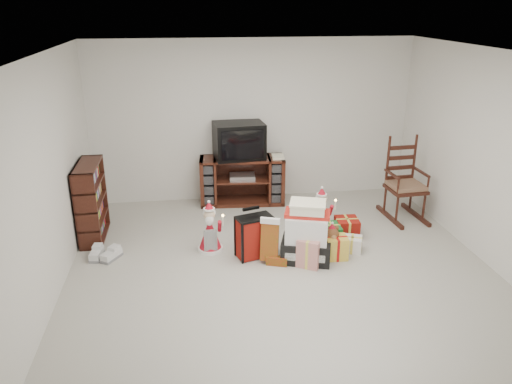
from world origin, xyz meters
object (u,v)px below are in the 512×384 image
(mrs_claus_figurine, at_px, (210,232))
(tv_stand, at_px, (242,180))
(rocking_chair, at_px, (404,189))
(gift_cluster, at_px, (332,240))
(crt_television, at_px, (239,141))
(teddy_bear, at_px, (331,242))
(gift_pile, at_px, (307,235))
(red_suitcase, at_px, (254,237))
(sneaker_pair, at_px, (104,255))
(bookshelf, at_px, (92,203))
(santa_figurine, at_px, (321,216))

(mrs_claus_figurine, bearing_deg, tv_stand, 68.96)
(rocking_chair, distance_m, gift_cluster, 1.63)
(gift_cluster, xyz_separation_m, crt_television, (-0.99, 1.78, 0.88))
(rocking_chair, xyz_separation_m, teddy_bear, (-1.38, -1.03, -0.25))
(rocking_chair, height_order, gift_pile, rocking_chair)
(rocking_chair, relative_size, red_suitcase, 1.95)
(gift_pile, xyz_separation_m, red_suitcase, (-0.62, 0.16, -0.05))
(sneaker_pair, bearing_deg, gift_pile, 8.11)
(rocking_chair, relative_size, gift_pile, 1.66)
(bookshelf, distance_m, santa_figurine, 3.08)
(tv_stand, relative_size, teddy_bear, 3.43)
(rocking_chair, height_order, santa_figurine, rocking_chair)
(bookshelf, height_order, red_suitcase, bookshelf)
(santa_figurine, bearing_deg, teddy_bear, -93.36)
(red_suitcase, xyz_separation_m, mrs_claus_figurine, (-0.53, 0.25, -0.02))
(rocking_chair, xyz_separation_m, red_suitcase, (-2.34, -0.94, -0.15))
(rocking_chair, distance_m, crt_television, 2.55)
(rocking_chair, height_order, gift_cluster, rocking_chair)
(gift_pile, relative_size, santa_figurine, 1.13)
(sneaker_pair, distance_m, gift_cluster, 2.88)
(rocking_chair, distance_m, teddy_bear, 1.74)
(rocking_chair, bearing_deg, red_suitcase, -161.99)
(teddy_bear, xyz_separation_m, gift_cluster, (0.06, 0.12, -0.04))
(gift_pile, relative_size, crt_television, 0.95)
(gift_pile, relative_size, red_suitcase, 1.17)
(rocking_chair, xyz_separation_m, gift_pile, (-1.72, -1.11, -0.10))
(red_suitcase, distance_m, sneaker_pair, 1.88)
(mrs_claus_figurine, relative_size, crt_television, 0.85)
(santa_figurine, height_order, crt_television, crt_television)
(red_suitcase, distance_m, santa_figurine, 1.14)
(gift_cluster, bearing_deg, bookshelf, 164.80)
(mrs_claus_figurine, bearing_deg, rocking_chair, 13.48)
(mrs_claus_figurine, relative_size, sneaker_pair, 1.65)
(gift_cluster, bearing_deg, teddy_bear, -114.86)
(gift_pile, xyz_separation_m, gift_cluster, (0.39, 0.20, -0.19))
(bookshelf, height_order, gift_pile, bookshelf)
(teddy_bear, bearing_deg, santa_figurine, 86.64)
(red_suitcase, distance_m, gift_cluster, 1.02)
(mrs_claus_figurine, distance_m, crt_television, 1.83)
(gift_pile, height_order, gift_cluster, gift_pile)
(bookshelf, xyz_separation_m, teddy_bear, (3.01, -0.96, -0.33))
(teddy_bear, bearing_deg, tv_stand, 115.17)
(sneaker_pair, bearing_deg, red_suitcase, 10.19)
(red_suitcase, relative_size, gift_cluster, 0.57)
(red_suitcase, height_order, mrs_claus_figurine, mrs_claus_figurine)
(red_suitcase, bearing_deg, bookshelf, 140.13)
(tv_stand, xyz_separation_m, red_suitcase, (-0.07, -1.81, -0.10))
(teddy_bear, distance_m, mrs_claus_figurine, 1.53)
(santa_figurine, distance_m, gift_cluster, 0.53)
(rocking_chair, bearing_deg, santa_figurine, -167.82)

